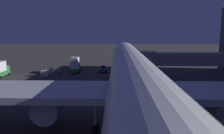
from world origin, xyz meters
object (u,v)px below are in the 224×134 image
(ops_van, at_px, (0,69))
(traffic_cone_nose_starboard, at_px, (116,73))
(airliner_at_gate, at_px, (135,84))
(baggage_tug_lead, at_px, (103,69))
(jet_bridge, at_px, (184,59))
(baggage_container_near_belt, at_px, (45,73))
(catering_truck, at_px, (75,65))
(baggage_container_spare, at_px, (49,71))
(ground_crew_by_tug, at_px, (60,72))
(traffic_cone_nose_port, at_px, (133,73))

(ops_van, distance_m, traffic_cone_nose_starboard, 28.56)
(airliner_at_gate, bearing_deg, baggage_tug_lead, -80.76)
(jet_bridge, distance_m, baggage_container_near_belt, 32.97)
(catering_truck, xyz_separation_m, baggage_container_spare, (6.75, 0.83, -1.34))
(catering_truck, bearing_deg, traffic_cone_nose_starboard, 173.07)
(jet_bridge, bearing_deg, baggage_tug_lead, -40.17)
(baggage_container_near_belt, distance_m, ground_crew_by_tug, 3.64)
(baggage_container_spare, relative_size, traffic_cone_nose_port, 3.11)
(ops_van, height_order, catering_truck, catering_truck)
(baggage_container_near_belt, bearing_deg, baggage_container_spare, -89.75)
(catering_truck, distance_m, traffic_cone_nose_starboard, 11.12)
(catering_truck, relative_size, baggage_container_spare, 2.67)
(baggage_tug_lead, relative_size, ground_crew_by_tug, 1.42)
(catering_truck, bearing_deg, baggage_container_near_belt, 33.64)
(catering_truck, relative_size, traffic_cone_nose_port, 8.29)
(airliner_at_gate, bearing_deg, traffic_cone_nose_port, -93.84)
(airliner_at_gate, height_order, traffic_cone_nose_port, airliner_at_gate)
(ops_van, bearing_deg, catering_truck, -161.20)
(airliner_at_gate, distance_m, traffic_cone_nose_starboard, 33.23)
(catering_truck, xyz_separation_m, ground_crew_by_tug, (3.28, 3.36, -1.11))
(baggage_tug_lead, xyz_separation_m, catering_truck, (7.37, 1.07, 1.30))
(baggage_container_spare, distance_m, ground_crew_by_tug, 4.30)
(baggage_tug_lead, distance_m, traffic_cone_nose_port, 8.29)
(baggage_container_near_belt, relative_size, baggage_container_spare, 1.01)
(ops_van, relative_size, ground_crew_by_tug, 3.33)
(catering_truck, relative_size, baggage_container_near_belt, 2.64)
(airliner_at_gate, xyz_separation_m, ops_van, (30.34, -28.20, -3.50))
(traffic_cone_nose_port, bearing_deg, traffic_cone_nose_starboard, 0.00)
(catering_truck, bearing_deg, airliner_at_gate, 111.02)
(ops_van, xyz_separation_m, ground_crew_by_tug, (-13.97, -2.52, -0.95))
(baggage_container_near_belt, bearing_deg, traffic_cone_nose_port, -171.85)
(baggage_tug_lead, distance_m, baggage_container_near_belt, 15.16)
(airliner_at_gate, relative_size, traffic_cone_nose_starboard, 122.74)
(traffic_cone_nose_port, bearing_deg, airliner_at_gate, 86.16)
(airliner_at_gate, height_order, catering_truck, airliner_at_gate)
(jet_bridge, distance_m, traffic_cone_nose_starboard, 19.08)
(ops_van, relative_size, baggage_container_spare, 3.44)
(traffic_cone_nose_starboard, bearing_deg, baggage_container_near_belt, 10.15)
(jet_bridge, relative_size, ops_van, 3.64)
(jet_bridge, distance_m, catering_truck, 28.28)
(airliner_at_gate, distance_m, traffic_cone_nose_port, 33.23)
(baggage_container_spare, xyz_separation_m, traffic_cone_nose_starboard, (-17.64, 0.50, -0.47))
(jet_bridge, height_order, ground_crew_by_tug, jet_bridge)
(jet_bridge, distance_m, baggage_container_spare, 34.16)
(ops_van, distance_m, baggage_container_spare, 11.71)
(jet_bridge, relative_size, traffic_cone_nose_port, 38.90)
(baggage_container_spare, bearing_deg, ops_van, 25.65)
(baggage_tug_lead, xyz_separation_m, baggage_container_spare, (14.12, 1.90, -0.04))
(airliner_at_gate, xyz_separation_m, baggage_container_near_belt, (19.83, -29.59, -4.71))
(airliner_at_gate, xyz_separation_m, baggage_tug_lead, (5.72, -35.14, -4.64))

